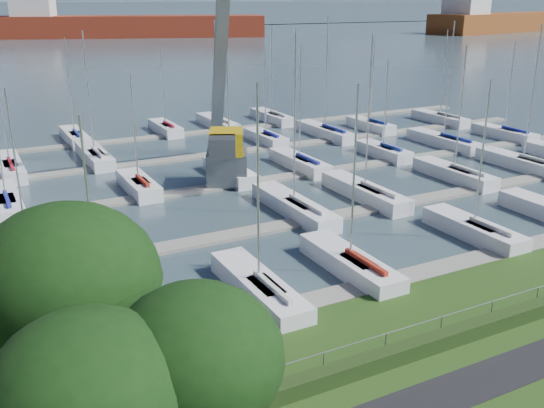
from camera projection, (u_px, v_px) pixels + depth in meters
path at (454, 391)px, 23.04m from camera, size 160.00×2.00×0.04m
hedge at (410, 350)px, 25.11m from camera, size 80.00×0.70×0.70m
fence at (406, 328)px, 25.17m from camera, size 80.00×0.04×0.04m
docks at (189, 192)px, 47.42m from camera, size 90.00×41.60×0.25m
tree at (120, 358)px, 12.82m from camera, size 5.73×7.67×10.24m
crane at (225, 113)px, 48.77m from camera, size 6.29×13.47×22.35m
cargo_ship_mid at (119, 27)px, 228.18m from camera, size 99.79×49.27×21.50m
cargo_ship_east at (501, 22)px, 264.02m from camera, size 90.36×34.14×21.50m
sailboat_fleet at (149, 117)px, 47.05m from camera, size 75.84×49.76×13.04m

